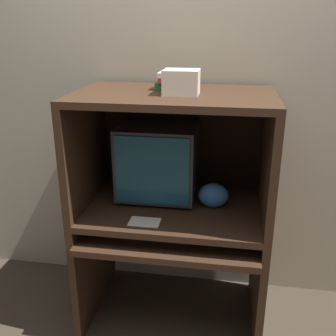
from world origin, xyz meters
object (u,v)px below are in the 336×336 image
(mouse, at_px, (199,238))
(keyboard, at_px, (150,234))
(storage_box, at_px, (181,82))
(crt_monitor, at_px, (158,161))
(snack_bag, at_px, (213,195))
(book_stack, at_px, (173,81))

(mouse, bearing_deg, keyboard, 178.49)
(keyboard, relative_size, storage_box, 2.45)
(crt_monitor, relative_size, mouse, 6.79)
(snack_bag, bearing_deg, book_stack, 166.26)
(snack_bag, bearing_deg, keyboard, -149.06)
(book_stack, relative_size, storage_box, 1.01)
(crt_monitor, distance_m, book_stack, 0.47)
(crt_monitor, relative_size, keyboard, 1.04)
(book_stack, height_order, storage_box, storage_box)
(crt_monitor, bearing_deg, storage_box, -48.82)
(book_stack, bearing_deg, storage_box, -66.35)
(keyboard, height_order, snack_bag, snack_bag)
(keyboard, bearing_deg, mouse, -1.51)
(crt_monitor, xyz_separation_m, storage_box, (0.15, -0.18, 0.48))
(mouse, distance_m, storage_box, 0.82)
(book_stack, bearing_deg, keyboard, -108.57)
(keyboard, relative_size, book_stack, 2.44)
(storage_box, bearing_deg, crt_monitor, 131.18)
(keyboard, bearing_deg, storage_box, 36.40)
(snack_bag, xyz_separation_m, book_stack, (-0.24, 0.06, 0.62))
(crt_monitor, relative_size, book_stack, 2.53)
(crt_monitor, relative_size, snack_bag, 2.61)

